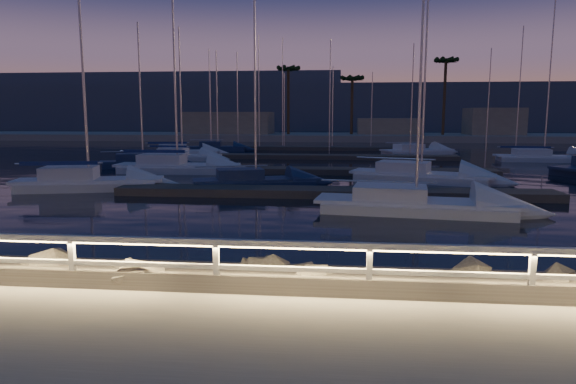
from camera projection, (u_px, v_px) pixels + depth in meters
name	position (u px, v px, depth m)	size (l,w,h in m)	color
ground	(317.00, 294.00, 10.03)	(400.00, 400.00, 0.00)	gray
harbor_water	(335.00, 171.00, 40.88)	(400.00, 440.00, 0.60)	black
guard_rail	(314.00, 256.00, 9.92)	(44.11, 0.12, 1.06)	silver
floating_docks	(336.00, 162.00, 42.05)	(22.00, 36.00, 0.40)	#514943
far_shore	(338.00, 135.00, 82.83)	(160.00, 14.00, 5.20)	gray
palm_left	(288.00, 72.00, 80.14)	(3.00, 3.00, 11.20)	brown
palm_center	(352.00, 80.00, 80.31)	(3.00, 3.00, 9.70)	brown
palm_right	(446.00, 64.00, 77.56)	(3.00, 3.00, 12.20)	brown
distant_hills	(261.00, 110.00, 143.06)	(230.00, 37.50, 18.00)	#3E4A60
sailboat_a	(85.00, 181.00, 28.00)	(8.07, 4.12, 13.32)	silver
sailboat_b	(253.00, 181.00, 28.84)	(7.23, 4.17, 11.91)	navy
sailboat_c	(417.00, 174.00, 31.49)	(8.80, 4.98, 14.43)	silver
sailboat_d	(410.00, 203.00, 21.54)	(8.55, 3.53, 14.05)	silver
sailboat_e	(141.00, 162.00, 40.02)	(6.66, 4.06, 11.07)	navy
sailboat_f	(174.00, 166.00, 36.38)	(8.69, 2.82, 14.68)	silver
sailboat_j	(180.00, 156.00, 46.42)	(7.01, 2.58, 11.71)	silver
sailboat_k	(415.00, 150.00, 52.93)	(7.85, 5.11, 13.03)	silver
sailboat_l	(541.00, 157.00, 45.07)	(8.30, 3.02, 13.76)	silver
sailboat_m	(216.00, 147.00, 58.01)	(6.73, 2.86, 11.18)	navy
sailboat_n	(180.00, 152.00, 51.15)	(7.66, 3.95, 12.58)	silver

